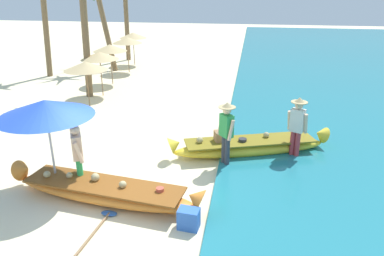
% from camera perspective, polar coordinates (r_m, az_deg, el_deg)
% --- Properties ---
extents(ground_plane, '(80.00, 80.00, 0.00)m').
position_cam_1_polar(ground_plane, '(8.56, -10.46, -10.90)').
color(ground_plane, beige).
extents(boat_orange_foreground, '(4.69, 1.40, 0.74)m').
position_cam_1_polar(boat_orange_foreground, '(8.49, -13.57, -9.57)').
color(boat_orange_foreground, orange).
rests_on(boat_orange_foreground, ground).
extents(boat_yellow_midground, '(4.60, 2.16, 0.76)m').
position_cam_1_polar(boat_yellow_midground, '(10.49, 8.94, -2.83)').
color(boat_yellow_midground, yellow).
rests_on(boat_yellow_midground, ground).
extents(person_vendor_hatted, '(0.50, 0.55, 1.80)m').
position_cam_1_polar(person_vendor_hatted, '(9.44, 5.38, -0.35)').
color(person_vendor_hatted, '#333842').
rests_on(person_vendor_hatted, ground).
extents(person_tourist_customer, '(0.43, 0.58, 1.63)m').
position_cam_1_polar(person_tourist_customer, '(8.76, -17.41, -3.95)').
color(person_tourist_customer, green).
rests_on(person_tourist_customer, ground).
extents(person_vendor_assistant, '(0.59, 0.45, 1.77)m').
position_cam_1_polar(person_vendor_assistant, '(10.28, 16.11, 0.61)').
color(person_vendor_assistant, '#B2383D').
rests_on(person_vendor_assistant, ground).
extents(patio_umbrella_large, '(2.10, 2.10, 2.22)m').
position_cam_1_polar(patio_umbrella_large, '(8.59, -21.97, 2.82)').
color(patio_umbrella_large, '#B7B7BC').
rests_on(patio_umbrella_large, ground).
extents(parasol_row_0, '(1.60, 1.60, 1.91)m').
position_cam_1_polar(parasol_row_0, '(14.16, -16.31, 9.29)').
color(parasol_row_0, '#8E6B47').
rests_on(parasol_row_0, ground).
extents(parasol_row_1, '(1.60, 1.60, 1.91)m').
position_cam_1_polar(parasol_row_1, '(16.15, -14.27, 10.92)').
color(parasol_row_1, '#8E6B47').
rests_on(parasol_row_1, ground).
extents(parasol_row_2, '(1.60, 1.60, 1.91)m').
position_cam_1_polar(parasol_row_2, '(18.08, -12.73, 12.13)').
color(parasol_row_2, '#8E6B47').
rests_on(parasol_row_2, ground).
extents(parasol_row_3, '(1.60, 1.60, 1.91)m').
position_cam_1_polar(parasol_row_3, '(20.48, -10.10, 13.37)').
color(parasol_row_3, '#8E6B47').
rests_on(parasol_row_3, ground).
extents(parasol_row_4, '(1.60, 1.60, 1.91)m').
position_cam_1_polar(parasol_row_4, '(22.44, -9.21, 14.11)').
color(parasol_row_4, '#8E6B47').
rests_on(parasol_row_4, ground).
extents(cooler_box, '(0.45, 0.34, 0.43)m').
position_cam_1_polar(cooler_box, '(7.44, -0.52, -14.02)').
color(cooler_box, blue).
rests_on(cooler_box, ground).
extents(paddle, '(0.38, 1.54, 0.05)m').
position_cam_1_polar(paddle, '(7.80, -14.32, -14.61)').
color(paddle, '#8E6B47').
rests_on(paddle, ground).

